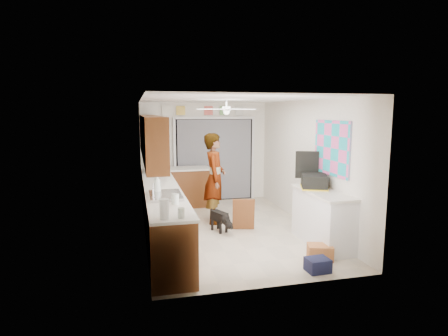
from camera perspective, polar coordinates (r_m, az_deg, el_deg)
floor at (r=7.41m, az=0.73°, el=-9.28°), size 5.00×5.00×0.00m
ceiling at (r=7.06m, az=0.77°, el=10.42°), size 5.00×5.00×0.00m
wall_back at (r=9.55m, az=-2.96°, el=2.42°), size 3.20×0.00×3.20m
wall_front at (r=4.78m, az=8.19°, el=-3.86°), size 3.20×0.00×3.20m
wall_left at (r=6.91m, az=-12.21°, el=-0.13°), size 0.00×5.00×5.00m
wall_right at (r=7.68m, az=12.41°, el=0.72°), size 0.00×5.00×5.00m
left_base_cabinets at (r=7.09m, az=-9.56°, el=-6.45°), size 0.60×4.80×0.90m
left_countertop at (r=6.98m, az=-9.58°, el=-2.71°), size 0.62×4.80×0.04m
upper_cabinets at (r=7.06m, az=-11.09°, el=4.58°), size 0.32×4.00×0.80m
sink_basin at (r=6.00m, az=-8.90°, el=-4.22°), size 0.50×0.76×0.06m
faucet at (r=5.97m, az=-10.75°, el=-3.40°), size 0.03×0.03×0.22m
peninsula_base at (r=9.11m, az=-5.43°, el=-3.01°), size 1.00×0.60×0.90m
peninsula_top at (r=9.02m, az=-5.48°, el=-0.08°), size 1.04×0.64×0.04m
back_opening_recess at (r=9.59m, az=-1.45°, el=1.26°), size 2.00×0.06×2.10m
curtain_panel at (r=9.55m, az=-1.40°, el=1.23°), size 1.90×0.03×2.05m
door_trim_left at (r=9.40m, az=-7.50°, el=1.04°), size 0.06×0.04×2.10m
door_trim_right at (r=9.83m, az=4.42°, el=1.41°), size 0.06×0.04×2.10m
door_trim_head at (r=9.49m, az=-1.43°, el=7.66°), size 2.10×0.04×0.06m
header_frame_0 at (r=9.37m, az=-6.62°, el=8.69°), size 0.22×0.02×0.22m
header_frame_2 at (r=9.48m, az=-2.37°, el=8.74°), size 0.22×0.02×0.22m
header_frame_3 at (r=9.57m, az=0.01°, el=8.74°), size 0.22×0.02×0.22m
header_frame_4 at (r=9.67m, az=2.34°, el=8.74°), size 0.22×0.02×0.22m
route66_sign at (r=9.34m, az=-8.78°, el=8.65°), size 0.22×0.02×0.26m
right_counter_base at (r=6.68m, az=14.76°, el=-7.54°), size 0.50×1.40×0.90m
right_counter_top at (r=6.56m, az=14.84°, el=-3.61°), size 0.54×1.44×0.04m
abstract_painting at (r=6.74m, az=16.07°, el=2.95°), size 0.03×1.15×0.95m
ceiling_fan at (r=7.25m, az=0.38°, el=8.95°), size 1.14×1.14×0.24m
microwave at (r=8.43m, az=-10.01°, el=0.34°), size 0.36×0.53×0.29m
soap_bottle at (r=6.22m, az=-10.18°, el=-2.37°), size 0.15×0.15×0.33m
jar_a at (r=5.50m, az=-7.43°, el=-4.70°), size 0.13×0.13×0.15m
jar_b at (r=4.79m, az=-6.54°, el=-6.82°), size 0.09×0.09×0.13m
paper_towel_roll at (r=4.75m, az=-9.10°, el=-6.20°), size 0.12×0.12×0.26m
suitcase at (r=6.79m, az=13.54°, el=-1.95°), size 0.60×0.68×0.24m
suitcase_rim at (r=6.81m, az=13.50°, el=-2.86°), size 0.62×0.70×0.02m
suitcase_lid at (r=7.00m, az=12.53°, el=0.48°), size 0.40×0.18×0.50m
cardboard_box at (r=6.12m, az=14.41°, el=-12.32°), size 0.44×0.38×0.23m
navy_crate at (r=5.70m, az=14.09°, el=-14.14°), size 0.33×0.28×0.20m
cabinet_door_panel at (r=7.26m, az=2.99°, el=-7.06°), size 0.45×0.26×0.63m
man at (r=7.66m, az=-1.43°, el=-1.57°), size 0.61×0.77×1.85m
dog at (r=7.22m, az=-0.72°, el=-7.97°), size 0.43×0.60×0.43m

